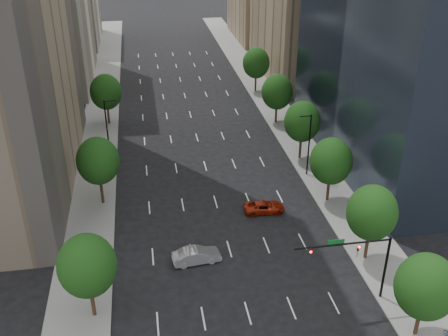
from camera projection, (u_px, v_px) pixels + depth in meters
sidewalk_left at (95, 174)px, 72.02m from camera, size 6.00×200.00×0.15m
sidewalk_right at (309, 158)px, 76.51m from camera, size 6.00×200.00×0.15m
filler_left at (69, 7)px, 132.85m from camera, size 14.00×26.00×18.00m
parking_tan_right at (299, 2)px, 105.88m from camera, size 14.00×30.00×30.00m
filler_right at (262, 7)px, 137.95m from camera, size 14.00×26.00×16.00m
tree_right_0 at (426, 287)px, 43.26m from camera, size 5.20×5.20×8.39m
tree_right_1 at (372, 213)px, 52.70m from camera, size 5.20×5.20×8.75m
tree_right_2 at (331, 161)px, 63.24m from camera, size 5.20×5.20×8.61m
tree_right_3 at (302, 122)px, 73.59m from camera, size 5.20×5.20×8.89m
tree_right_4 at (277, 92)px, 86.01m from camera, size 5.20×5.20×8.46m
tree_right_5 at (256, 63)px, 99.85m from camera, size 5.20×5.20×8.75m
tree_left_0 at (87, 266)px, 45.14m from camera, size 5.20×5.20×8.75m
tree_left_1 at (98, 161)px, 62.51m from camera, size 5.20×5.20×8.97m
tree_left_2 at (106, 92)px, 85.35m from camera, size 5.20×5.20×8.68m
streetlight_rn at (309, 143)px, 69.63m from camera, size 1.70×0.20×9.00m
streetlight_ln at (107, 127)px, 74.46m from camera, size 1.70×0.20×9.00m
traffic_signal at (362, 257)px, 47.22m from camera, size 9.12×0.40×7.38m
car_silver at (197, 255)px, 54.43m from camera, size 5.25×2.34×1.68m
car_red_far at (264, 207)px, 63.19m from camera, size 5.04×2.48×1.38m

